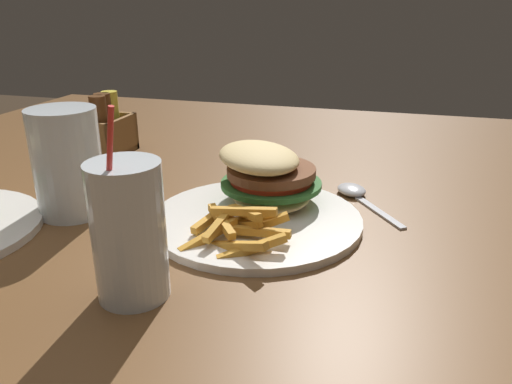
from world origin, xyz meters
TOP-DOWN VIEW (x-y plane):
  - dining_table at (0.00, 0.00)m, footprint 1.68×1.30m
  - meal_plate_near at (0.13, -0.15)m, footprint 0.28×0.27m
  - beer_glass at (0.06, 0.10)m, footprint 0.09×0.09m
  - juice_glass at (-0.09, -0.08)m, footprint 0.07×0.07m
  - spoon at (0.23, -0.26)m, footprint 0.14×0.11m
  - condiment_caddy at (0.32, 0.20)m, footprint 0.10×0.07m

SIDE VIEW (x-z plane):
  - dining_table at x=0.00m, z-range 0.29..1.00m
  - spoon at x=0.23m, z-range 0.71..0.72m
  - meal_plate_near at x=0.13m, z-range 0.69..0.79m
  - condiment_caddy at x=0.32m, z-range 0.70..0.81m
  - juice_glass at x=-0.09m, z-range 0.68..0.87m
  - beer_glass at x=0.06m, z-range 0.71..0.85m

